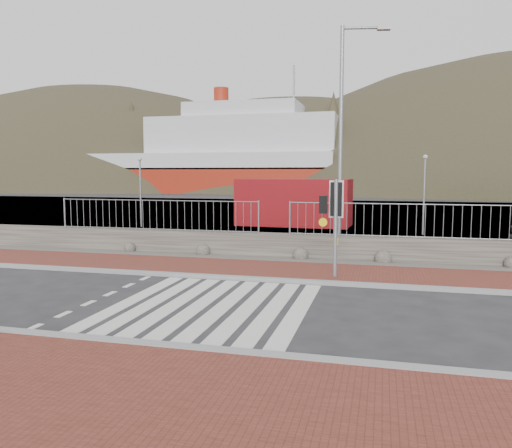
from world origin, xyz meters
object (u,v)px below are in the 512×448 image
(ferry, at_px, (207,160))
(shipping_container, at_px, (294,202))
(traffic_signal_far, at_px, (334,207))
(streetlight, at_px, (345,129))

(ferry, height_order, shipping_container, ferry)
(ferry, distance_m, traffic_signal_far, 69.64)
(ferry, distance_m, shipping_container, 54.43)
(traffic_signal_far, xyz_separation_m, shipping_container, (-3.84, 15.02, -0.75))
(traffic_signal_far, relative_size, shipping_container, 0.44)
(streetlight, height_order, shipping_container, streetlight)
(ferry, height_order, traffic_signal_far, ferry)
(ferry, bearing_deg, streetlight, -65.58)
(traffic_signal_far, bearing_deg, ferry, -67.28)
(streetlight, bearing_deg, traffic_signal_far, -100.01)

